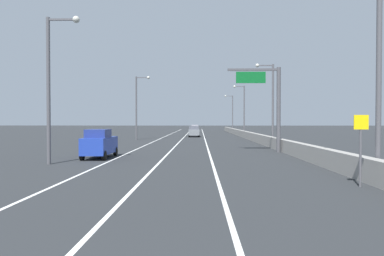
% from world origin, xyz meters
% --- Properties ---
extents(ground_plane, '(320.00, 320.00, 0.00)m').
position_xyz_m(ground_plane, '(0.00, 64.00, 0.00)').
color(ground_plane, '#26282B').
extents(lane_stripe_left, '(0.16, 130.00, 0.00)m').
position_xyz_m(lane_stripe_left, '(-5.50, 55.00, 0.00)').
color(lane_stripe_left, silver).
rests_on(lane_stripe_left, ground_plane).
extents(lane_stripe_center, '(0.16, 130.00, 0.00)m').
position_xyz_m(lane_stripe_center, '(-2.00, 55.00, 0.00)').
color(lane_stripe_center, silver).
rests_on(lane_stripe_center, ground_plane).
extents(lane_stripe_right, '(0.16, 130.00, 0.00)m').
position_xyz_m(lane_stripe_right, '(1.50, 55.00, 0.00)').
color(lane_stripe_right, silver).
rests_on(lane_stripe_right, ground_plane).
extents(jersey_barrier_right, '(0.60, 120.00, 1.10)m').
position_xyz_m(jersey_barrier_right, '(8.25, 40.00, 0.55)').
color(jersey_barrier_right, gray).
rests_on(jersey_barrier_right, ground_plane).
extents(overhead_sign_gantry, '(4.68, 0.36, 7.50)m').
position_xyz_m(overhead_sign_gantry, '(6.91, 28.80, 4.73)').
color(overhead_sign_gantry, '#47474C').
rests_on(overhead_sign_gantry, ground_plane).
extents(speed_advisory_sign, '(0.60, 0.11, 3.00)m').
position_xyz_m(speed_advisory_sign, '(7.35, 12.28, 1.76)').
color(speed_advisory_sign, '#4C4C51').
rests_on(speed_advisory_sign, ground_plane).
extents(lamp_post_right_near, '(2.14, 0.44, 9.38)m').
position_xyz_m(lamp_post_right_near, '(8.51, 13.69, 5.43)').
color(lamp_post_right_near, '#4C4C51').
rests_on(lamp_post_right_near, ground_plane).
extents(lamp_post_right_second, '(2.14, 0.44, 9.38)m').
position_xyz_m(lamp_post_right_second, '(8.84, 38.28, 5.43)').
color(lamp_post_right_second, '#4C4C51').
rests_on(lamp_post_right_second, ground_plane).
extents(lamp_post_right_third, '(2.14, 0.44, 9.38)m').
position_xyz_m(lamp_post_right_third, '(8.66, 62.87, 5.43)').
color(lamp_post_right_third, '#4C4C51').
rests_on(lamp_post_right_third, ground_plane).
extents(lamp_post_right_fourth, '(2.14, 0.44, 9.38)m').
position_xyz_m(lamp_post_right_fourth, '(8.83, 87.47, 5.43)').
color(lamp_post_right_fourth, '#4C4C51').
rests_on(lamp_post_right_fourth, ground_plane).
extents(lamp_post_left_near, '(2.14, 0.44, 9.38)m').
position_xyz_m(lamp_post_left_near, '(-8.65, 19.69, 5.43)').
color(lamp_post_left_near, '#4C4C51').
rests_on(lamp_post_left_near, ground_plane).
extents(lamp_post_left_mid, '(2.14, 0.44, 9.38)m').
position_xyz_m(lamp_post_left_mid, '(-8.37, 49.20, 5.43)').
color(lamp_post_left_mid, '#4C4C51').
rests_on(lamp_post_left_mid, ground_plane).
extents(car_gray_0, '(2.02, 4.78, 1.90)m').
position_xyz_m(car_gray_0, '(-0.30, 59.56, 0.95)').
color(car_gray_0, slate).
rests_on(car_gray_0, ground_plane).
extents(car_blue_1, '(1.78, 4.28, 2.15)m').
position_xyz_m(car_blue_1, '(-6.77, 23.50, 1.07)').
color(car_blue_1, '#1E389E').
rests_on(car_blue_1, ground_plane).
extents(car_silver_2, '(1.93, 4.09, 1.91)m').
position_xyz_m(car_silver_2, '(-0.44, 83.13, 0.95)').
color(car_silver_2, '#B7B7BC').
rests_on(car_silver_2, ground_plane).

